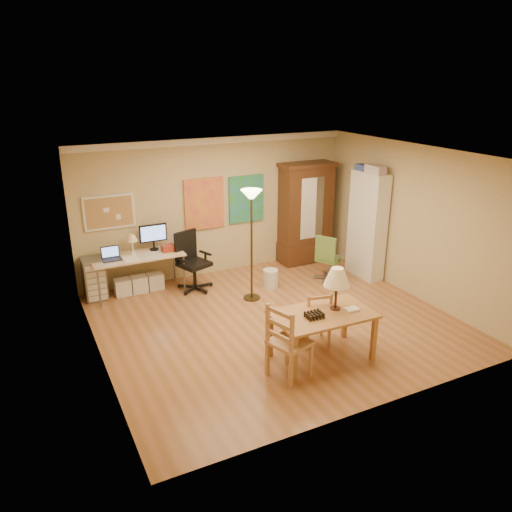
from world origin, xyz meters
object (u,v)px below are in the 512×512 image
office_chair_green (328,268)px  office_chair_black (193,274)px  computer_desk (140,269)px  dining_table (328,303)px  armoire (305,220)px  bookshelf (367,226)px

office_chair_green → office_chair_black: bearing=162.9°
computer_desk → office_chair_black: size_ratio=1.48×
computer_desk → dining_table: bearing=-61.9°
armoire → office_chair_green: bearing=-98.1°
computer_desk → bookshelf: bookshelf is taller
computer_desk → armoire: size_ratio=0.77×
office_chair_black → dining_table: bearing=-74.0°
dining_table → armoire: armoire is taller
office_chair_black → office_chair_green: 2.61m
office_chair_black → office_chair_green: bearing=-17.1°
computer_desk → bookshelf: size_ratio=0.78×
dining_table → computer_desk: (-1.81, 3.39, -0.38)m
dining_table → office_chair_black: (-0.89, 3.09, -0.54)m
bookshelf → computer_desk: bearing=164.4°
computer_desk → office_chair_green: size_ratio=1.74×
computer_desk → armoire: (3.59, 0.08, 0.47)m
computer_desk → bookshelf: bearing=-15.6°
office_chair_black → office_chair_green: size_ratio=1.17×
dining_table → bookshelf: size_ratio=0.68×
dining_table → armoire: (1.78, 3.47, 0.09)m
bookshelf → armoire: bearing=116.6°
office_chair_green → armoire: size_ratio=0.44×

